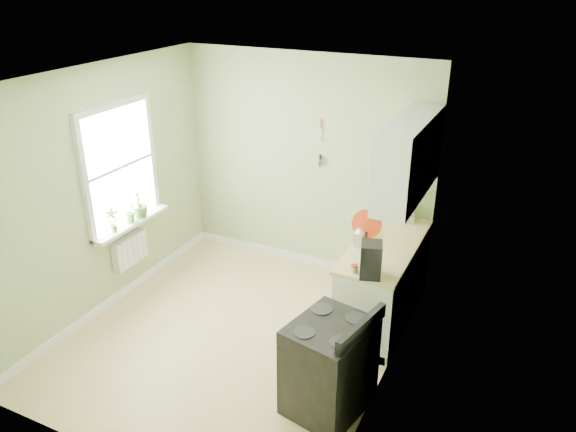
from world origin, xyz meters
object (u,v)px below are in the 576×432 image
at_px(kettle, 360,237).
at_px(coffee_maker, 371,261).
at_px(stand_mixer, 406,203).
at_px(stove, 329,366).

distance_m(kettle, coffee_maker, 0.61).
bearing_deg(stand_mixer, coffee_maker, -87.88).
bearing_deg(stand_mixer, kettle, -104.39).
bearing_deg(coffee_maker, kettle, 118.51).
height_order(stove, kettle, kettle).
height_order(stand_mixer, kettle, stand_mixer).
bearing_deg(stove, kettle, 99.49).
relative_size(kettle, coffee_maker, 0.62).
relative_size(stand_mixer, coffee_maker, 1.31).
bearing_deg(kettle, stand_mixer, 75.61).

